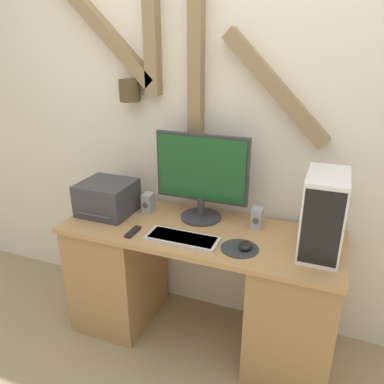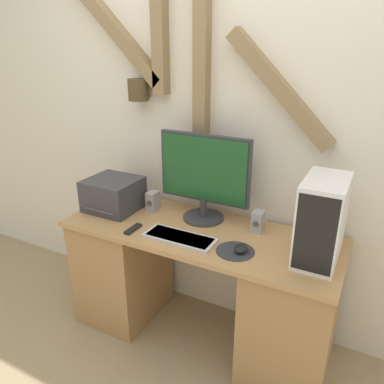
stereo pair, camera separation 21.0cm
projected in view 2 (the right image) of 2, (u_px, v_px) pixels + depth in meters
ground_plane at (175, 367)px, 2.21m from camera, size 12.00×12.00×0.00m
wall_back at (224, 117)px, 2.24m from camera, size 6.40×0.18×2.70m
desk at (198, 284)px, 2.30m from camera, size 1.62×0.60×0.77m
monitor at (204, 174)px, 2.20m from camera, size 0.57×0.25×0.53m
keyboard at (180, 238)px, 2.06m from camera, size 0.40×0.16×0.02m
mousepad at (235, 251)px, 1.94m from camera, size 0.20×0.20×0.00m
mouse at (241, 248)px, 1.93m from camera, size 0.07×0.09×0.04m
computer_tower at (322, 220)px, 1.80m from camera, size 0.20×0.35×0.42m
printer at (113, 194)px, 2.41m from camera, size 0.32×0.31×0.20m
speaker_left at (153, 201)px, 2.40m from camera, size 0.06×0.08×0.13m
speaker_right at (258, 221)px, 2.13m from camera, size 0.06×0.08×0.13m
remote_control at (133, 229)px, 2.16m from camera, size 0.04×0.13×0.02m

